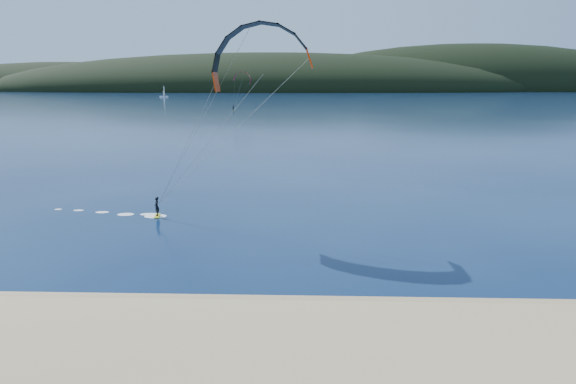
# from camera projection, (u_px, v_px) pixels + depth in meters

# --- Properties ---
(ground) EXTENTS (1800.00, 1800.00, 0.00)m
(ground) POSITION_uv_depth(u_px,v_px,m) (187.00, 351.00, 21.60)
(ground) COLOR #08173C
(ground) RESTS_ON ground
(wet_sand) EXTENTS (220.00, 2.50, 0.10)m
(wet_sand) POSITION_uv_depth(u_px,v_px,m) (207.00, 305.00, 25.98)
(wet_sand) COLOR #997F59
(wet_sand) RESTS_ON ground
(headland) EXTENTS (1200.00, 310.00, 140.00)m
(headland) POSITION_uv_depth(u_px,v_px,m) (301.00, 91.00, 748.76)
(headland) COLOR black
(headland) RESTS_ON ground
(kitesurfer_near) EXTENTS (24.62, 6.57, 15.77)m
(kitesurfer_near) POSITION_uv_depth(u_px,v_px,m) (257.00, 80.00, 37.24)
(kitesurfer_near) COLOR #C7C917
(kitesurfer_near) RESTS_ON ground
(kitesurfer_far) EXTENTS (9.28, 5.38, 15.13)m
(kitesurfer_far) POSITION_uv_depth(u_px,v_px,m) (242.00, 81.00, 209.16)
(kitesurfer_far) COLOR #C7C917
(kitesurfer_far) RESTS_ON ground
(sailboat) EXTENTS (7.15, 4.71, 9.98)m
(sailboat) POSITION_uv_depth(u_px,v_px,m) (164.00, 96.00, 414.59)
(sailboat) COLOR white
(sailboat) RESTS_ON ground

